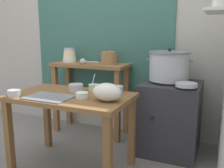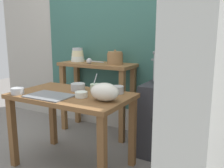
{
  "view_description": "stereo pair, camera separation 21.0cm",
  "coord_description": "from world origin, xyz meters",
  "px_view_note": "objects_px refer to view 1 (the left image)",
  "views": [
    {
      "loc": [
        1.31,
        -1.92,
        1.28
      ],
      "look_at": [
        0.42,
        0.13,
        0.82
      ],
      "focal_mm": 40.63,
      "sensor_mm": 36.0,
      "label": 1
    },
    {
      "loc": [
        1.5,
        -1.83,
        1.28
      ],
      "look_at": [
        0.42,
        0.13,
        0.82
      ],
      "focal_mm": 40.63,
      "sensor_mm": 36.0,
      "label": 2
    }
  ],
  "objects_px": {
    "back_shelf_table": "(90,81)",
    "wide_pan": "(186,85)",
    "plastic_bag": "(107,92)",
    "clay_pot": "(109,58)",
    "serving_tray": "(49,97)",
    "prep_bowl_4": "(76,87)",
    "prep_bowl_3": "(94,87)",
    "ladle": "(83,61)",
    "prep_bowl_0": "(117,89)",
    "steamer_pot": "(169,66)",
    "bowl_stack_enamel": "(69,56)",
    "prep_bowl_1": "(14,93)",
    "prep_table": "(71,106)",
    "prep_bowl_2": "(82,95)",
    "stove_block": "(170,117)"
  },
  "relations": [
    {
      "from": "bowl_stack_enamel",
      "to": "plastic_bag",
      "type": "height_order",
      "value": "bowl_stack_enamel"
    },
    {
      "from": "steamer_pot",
      "to": "prep_bowl_4",
      "type": "height_order",
      "value": "steamer_pot"
    },
    {
      "from": "stove_block",
      "to": "serving_tray",
      "type": "relative_size",
      "value": 1.95
    },
    {
      "from": "stove_block",
      "to": "prep_bowl_0",
      "type": "relative_size",
      "value": 6.48
    },
    {
      "from": "bowl_stack_enamel",
      "to": "wide_pan",
      "type": "distance_m",
      "value": 1.58
    },
    {
      "from": "ladle",
      "to": "plastic_bag",
      "type": "relative_size",
      "value": 1.03
    },
    {
      "from": "ladle",
      "to": "prep_table",
      "type": "bearing_deg",
      "value": -68.96
    },
    {
      "from": "serving_tray",
      "to": "prep_bowl_3",
      "type": "relative_size",
      "value": 2.46
    },
    {
      "from": "steamer_pot",
      "to": "prep_bowl_3",
      "type": "height_order",
      "value": "steamer_pot"
    },
    {
      "from": "bowl_stack_enamel",
      "to": "prep_bowl_3",
      "type": "xyz_separation_m",
      "value": [
        0.69,
        -0.66,
        -0.22
      ]
    },
    {
      "from": "ladle",
      "to": "prep_bowl_2",
      "type": "xyz_separation_m",
      "value": [
        0.44,
        -0.79,
        -0.19
      ]
    },
    {
      "from": "clay_pot",
      "to": "prep_bowl_3",
      "type": "bearing_deg",
      "value": -79.02
    },
    {
      "from": "prep_bowl_1",
      "to": "prep_bowl_2",
      "type": "bearing_deg",
      "value": 18.53
    },
    {
      "from": "prep_bowl_3",
      "to": "prep_bowl_4",
      "type": "xyz_separation_m",
      "value": [
        -0.15,
        -0.08,
        0.0
      ]
    },
    {
      "from": "stove_block",
      "to": "prep_bowl_4",
      "type": "xyz_separation_m",
      "value": [
        -0.81,
        -0.58,
        0.37
      ]
    },
    {
      "from": "wide_pan",
      "to": "prep_bowl_1",
      "type": "height_order",
      "value": "wide_pan"
    },
    {
      "from": "prep_table",
      "to": "plastic_bag",
      "type": "relative_size",
      "value": 4.38
    },
    {
      "from": "back_shelf_table",
      "to": "prep_table",
      "type": "bearing_deg",
      "value": -73.34
    },
    {
      "from": "prep_bowl_0",
      "to": "prep_bowl_2",
      "type": "bearing_deg",
      "value": -127.33
    },
    {
      "from": "prep_bowl_1",
      "to": "bowl_stack_enamel",
      "type": "bearing_deg",
      "value": 97.43
    },
    {
      "from": "prep_bowl_0",
      "to": "prep_bowl_3",
      "type": "height_order",
      "value": "prep_bowl_3"
    },
    {
      "from": "back_shelf_table",
      "to": "prep_bowl_4",
      "type": "xyz_separation_m",
      "value": [
        0.23,
        -0.71,
        0.08
      ]
    },
    {
      "from": "serving_tray",
      "to": "prep_bowl_4",
      "type": "bearing_deg",
      "value": 74.9
    },
    {
      "from": "clay_pot",
      "to": "prep_bowl_4",
      "type": "bearing_deg",
      "value": -92.42
    },
    {
      "from": "steamer_pot",
      "to": "clay_pot",
      "type": "distance_m",
      "value": 0.75
    },
    {
      "from": "steamer_pot",
      "to": "prep_bowl_2",
      "type": "xyz_separation_m",
      "value": [
        -0.58,
        -0.8,
        -0.19
      ]
    },
    {
      "from": "steamer_pot",
      "to": "prep_bowl_3",
      "type": "distance_m",
      "value": 0.83
    },
    {
      "from": "prep_table",
      "to": "prep_bowl_1",
      "type": "xyz_separation_m",
      "value": [
        -0.42,
        -0.25,
        0.14
      ]
    },
    {
      "from": "clay_pot",
      "to": "prep_table",
      "type": "bearing_deg",
      "value": -90.12
    },
    {
      "from": "prep_bowl_1",
      "to": "prep_bowl_4",
      "type": "bearing_deg",
      "value": 44.86
    },
    {
      "from": "steamer_pot",
      "to": "prep_bowl_1",
      "type": "bearing_deg",
      "value": -139.53
    },
    {
      "from": "clay_pot",
      "to": "prep_bowl_3",
      "type": "xyz_separation_m",
      "value": [
        0.12,
        -0.63,
        -0.22
      ]
    },
    {
      "from": "ladle",
      "to": "prep_bowl_1",
      "type": "height_order",
      "value": "ladle"
    },
    {
      "from": "clay_pot",
      "to": "ladle",
      "type": "xyz_separation_m",
      "value": [
        -0.28,
        -0.12,
        -0.04
      ]
    },
    {
      "from": "ladle",
      "to": "prep_bowl_2",
      "type": "distance_m",
      "value": 0.92
    },
    {
      "from": "stove_block",
      "to": "clay_pot",
      "type": "relative_size",
      "value": 4.13
    },
    {
      "from": "bowl_stack_enamel",
      "to": "prep_bowl_1",
      "type": "distance_m",
      "value": 1.16
    },
    {
      "from": "wide_pan",
      "to": "clay_pot",
      "type": "bearing_deg",
      "value": 159.53
    },
    {
      "from": "ladle",
      "to": "serving_tray",
      "type": "bearing_deg",
      "value": -79.34
    },
    {
      "from": "clay_pot",
      "to": "plastic_bag",
      "type": "bearing_deg",
      "value": -66.64
    },
    {
      "from": "back_shelf_table",
      "to": "prep_bowl_1",
      "type": "distance_m",
      "value": 1.12
    },
    {
      "from": "back_shelf_table",
      "to": "plastic_bag",
      "type": "distance_m",
      "value": 1.12
    },
    {
      "from": "prep_table",
      "to": "wide_pan",
      "type": "height_order",
      "value": "wide_pan"
    },
    {
      "from": "prep_bowl_0",
      "to": "prep_bowl_4",
      "type": "height_order",
      "value": "same"
    },
    {
      "from": "prep_table",
      "to": "prep_bowl_3",
      "type": "xyz_separation_m",
      "value": [
        0.12,
        0.22,
        0.15
      ]
    },
    {
      "from": "ladle",
      "to": "back_shelf_table",
      "type": "bearing_deg",
      "value": 76.36
    },
    {
      "from": "back_shelf_table",
      "to": "wide_pan",
      "type": "height_order",
      "value": "back_shelf_table"
    },
    {
      "from": "prep_bowl_3",
      "to": "steamer_pot",
      "type": "bearing_deg",
      "value": 40.31
    },
    {
      "from": "serving_tray",
      "to": "bowl_stack_enamel",
      "type": "bearing_deg",
      "value": 113.58
    },
    {
      "from": "ladle",
      "to": "prep_bowl_0",
      "type": "height_order",
      "value": "ladle"
    }
  ]
}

